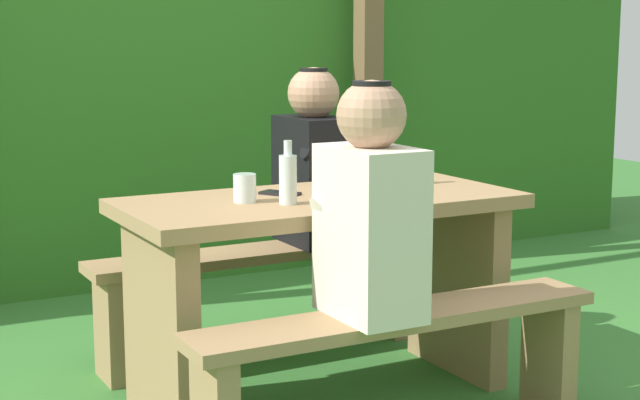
{
  "coord_description": "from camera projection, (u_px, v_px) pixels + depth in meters",
  "views": [
    {
      "loc": [
        -1.63,
        -3.03,
        1.3
      ],
      "look_at": [
        0.0,
        0.0,
        0.72
      ],
      "focal_mm": 55.69,
      "sensor_mm": 36.0,
      "label": 1
    }
  ],
  "objects": [
    {
      "name": "ground_plane",
      "position": [
        320.0,
        395.0,
        3.61
      ],
      "size": [
        12.0,
        12.0,
        0.0
      ],
      "primitive_type": "plane",
      "color": "#397732"
    },
    {
      "name": "hedge_backdrop",
      "position": [
        119.0,
        108.0,
        5.51
      ],
      "size": [
        6.4,
        1.09,
        1.78
      ],
      "primitive_type": "cube",
      "color": "#2F6920",
      "rests_on": "ground_plane"
    },
    {
      "name": "pergola_post_right",
      "position": [
        368.0,
        62.0,
        5.38
      ],
      "size": [
        0.12,
        0.12,
        2.29
      ],
      "primitive_type": "cube",
      "color": "brown",
      "rests_on": "ground_plane"
    },
    {
      "name": "picnic_table",
      "position": [
        320.0,
        261.0,
        3.53
      ],
      "size": [
        1.4,
        0.64,
        0.74
      ],
      "color": "#9E7A51",
      "rests_on": "ground_plane"
    },
    {
      "name": "bench_near",
      "position": [
        398.0,
        350.0,
        3.11
      ],
      "size": [
        1.4,
        0.24,
        0.45
      ],
      "color": "#9E7A51",
      "rests_on": "ground_plane"
    },
    {
      "name": "bench_far",
      "position": [
        260.0,
        279.0,
        4.0
      ],
      "size": [
        1.4,
        0.24,
        0.45
      ],
      "color": "#9E7A51",
      "rests_on": "ground_plane"
    },
    {
      "name": "person_white_shirt",
      "position": [
        370.0,
        209.0,
        2.99
      ],
      "size": [
        0.25,
        0.35,
        0.72
      ],
      "color": "silver",
      "rests_on": "bench_near"
    },
    {
      "name": "person_black_coat",
      "position": [
        314.0,
        163.0,
        4.04
      ],
      "size": [
        0.25,
        0.35,
        0.72
      ],
      "color": "black",
      "rests_on": "bench_far"
    },
    {
      "name": "drinking_glass",
      "position": [
        245.0,
        188.0,
        3.36
      ],
      "size": [
        0.08,
        0.08,
        0.1
      ],
      "primitive_type": "cylinder",
      "color": "silver",
      "rests_on": "picnic_table"
    },
    {
      "name": "bottle_left",
      "position": [
        288.0,
        178.0,
        3.31
      ],
      "size": [
        0.06,
        0.06,
        0.22
      ],
      "color": "silver",
      "rests_on": "picnic_table"
    },
    {
      "name": "bottle_right",
      "position": [
        377.0,
        158.0,
        3.71
      ],
      "size": [
        0.06,
        0.06,
        0.25
      ],
      "color": "silver",
      "rests_on": "picnic_table"
    },
    {
      "name": "cell_phone",
      "position": [
        280.0,
        193.0,
        3.52
      ],
      "size": [
        0.13,
        0.16,
        0.01
      ],
      "primitive_type": "cube",
      "rotation": [
        0.0,
        0.0,
        0.55
      ],
      "color": "black",
      "rests_on": "picnic_table"
    }
  ]
}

